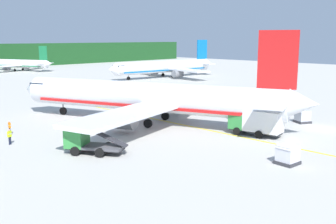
% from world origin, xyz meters
% --- Properties ---
extents(ground, '(240.00, 320.00, 0.20)m').
position_xyz_m(ground, '(0.00, 48.00, -0.10)').
color(ground, '#B7B5AD').
extents(airliner_foreground, '(33.70, 40.16, 11.90)m').
position_xyz_m(airliner_foreground, '(-12.63, 17.58, 3.39)').
color(airliner_foreground, silver).
rests_on(airliner_foreground, ground).
extents(airliner_mid_apron, '(36.54, 30.23, 10.42)m').
position_xyz_m(airliner_mid_apron, '(31.97, 59.51, 2.97)').
color(airliner_mid_apron, white).
rests_on(airliner_mid_apron, ground).
extents(airliner_far_taxiway, '(23.61, 28.09, 8.39)m').
position_xyz_m(airliner_far_taxiway, '(12.70, 111.51, 2.39)').
color(airliner_far_taxiway, white).
rests_on(airliner_far_taxiway, ground).
extents(service_truck_fuel, '(3.12, 6.23, 2.98)m').
position_xyz_m(service_truck_fuel, '(-8.65, 4.03, 1.63)').
color(service_truck_fuel, '#338C3F').
rests_on(service_truck_fuel, ground).
extents(service_truck_baggage, '(4.82, 5.93, 2.53)m').
position_xyz_m(service_truck_baggage, '(-26.41, 11.96, 1.19)').
color(service_truck_baggage, '#338C3F').
rests_on(service_truck_baggage, ground).
extents(cargo_container_near, '(2.36, 2.36, 1.88)m').
position_xyz_m(cargo_container_near, '(1.65, 3.55, 0.89)').
color(cargo_container_near, '#333338').
rests_on(cargo_container_near, ground).
extents(cargo_container_mid, '(1.92, 1.92, 1.87)m').
position_xyz_m(cargo_container_mid, '(-15.78, -3.68, 0.88)').
color(cargo_container_mid, '#333338').
rests_on(cargo_container_mid, ground).
extents(crew_marshaller, '(0.33, 0.62, 1.64)m').
position_xyz_m(crew_marshaller, '(-28.41, 24.52, 0.97)').
color(crew_marshaller, '#191E33').
rests_on(crew_marshaller, ground).
extents(crew_loader_left, '(0.58, 0.40, 1.68)m').
position_xyz_m(crew_loader_left, '(-30.29, 20.25, 0.99)').
color(crew_loader_left, '#191E33').
rests_on(crew_loader_left, ground).
extents(apron_guide_line, '(0.30, 60.00, 0.01)m').
position_xyz_m(apron_guide_line, '(-10.42, 13.12, 0.01)').
color(apron_guide_line, yellow).
rests_on(apron_guide_line, ground).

